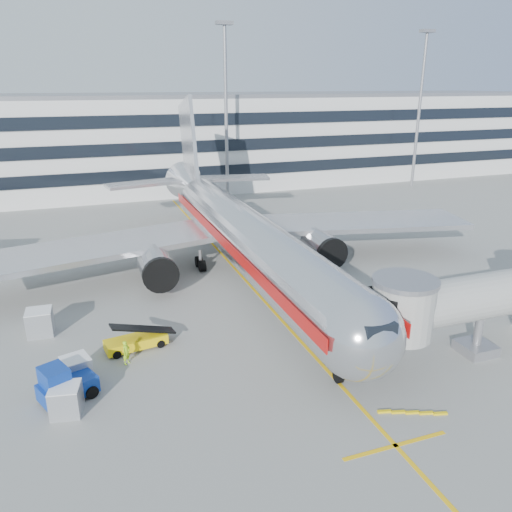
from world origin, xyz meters
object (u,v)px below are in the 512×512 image
object	(u,v)px
cargo_container_left	(76,370)
ramp_worker	(126,353)
main_jet	(238,231)
cargo_container_right	(40,322)
belt_loader	(136,341)
cargo_container_front	(66,400)
baggage_tug	(64,385)

from	to	relation	value
cargo_container_left	ramp_worker	size ratio (longest dim) A/B	1.19
main_jet	cargo_container_right	world-z (taller)	main_jet
belt_loader	ramp_worker	world-z (taller)	belt_loader
cargo_container_front	ramp_worker	bearing A→B (deg)	48.45
cargo_container_right	cargo_container_front	size ratio (longest dim) A/B	1.01
belt_loader	cargo_container_right	size ratio (longest dim) A/B	2.37
cargo_container_right	cargo_container_front	xyz separation A→B (m)	(1.78, -10.43, -0.10)
belt_loader	baggage_tug	distance (m)	6.55
cargo_container_right	cargo_container_front	distance (m)	10.58
main_jet	cargo_container_front	bearing A→B (deg)	-132.02
cargo_container_right	ramp_worker	xyz separation A→B (m)	(5.45, -6.28, -0.14)
main_jet	belt_loader	xyz separation A→B (m)	(-11.09, -11.34, -3.64)
belt_loader	ramp_worker	bearing A→B (deg)	-114.29
cargo_container_front	cargo_container_right	bearing A→B (deg)	99.67
main_jet	cargo_container_left	xyz separation A→B (m)	(-14.99, -14.23, -3.40)
cargo_container_left	ramp_worker	world-z (taller)	cargo_container_left
baggage_tug	cargo_container_right	size ratio (longest dim) A/B	1.87
baggage_tug	cargo_container_right	distance (m)	9.29
cargo_container_left	cargo_container_right	xyz separation A→B (m)	(-2.37, 7.37, 0.12)
cargo_container_left	baggage_tug	bearing A→B (deg)	-111.35
belt_loader	cargo_container_front	world-z (taller)	belt_loader
cargo_container_front	ramp_worker	distance (m)	5.54
main_jet	cargo_container_right	xyz separation A→B (m)	(-17.36, -6.86, -3.29)
ramp_worker	cargo_container_right	bearing A→B (deg)	86.92
cargo_container_right	cargo_container_front	world-z (taller)	cargo_container_right
ramp_worker	main_jet	bearing A→B (deg)	3.82
baggage_tug	ramp_worker	bearing A→B (deg)	37.15
main_jet	cargo_container_front	distance (m)	23.52
belt_loader	baggage_tug	world-z (taller)	baggage_tug
belt_loader	cargo_container_front	distance (m)	7.45
baggage_tug	ramp_worker	world-z (taller)	baggage_tug
cargo_container_left	belt_loader	bearing A→B (deg)	36.59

